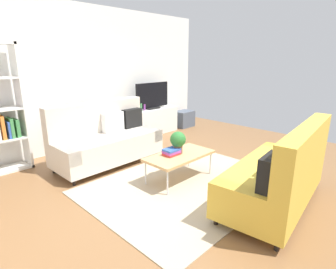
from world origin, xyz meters
TOP-DOWN VIEW (x-y plane):
  - ground_plane at (0.00, 0.00)m, footprint 7.68×7.68m
  - wall_far at (0.00, 2.80)m, footprint 6.40×0.12m
  - area_rug at (-0.07, -0.06)m, footprint 2.90×2.20m
  - couch_beige at (-0.40, 1.56)m, footprint 1.91×0.87m
  - couch_green at (0.27, -1.28)m, footprint 1.98×1.05m
  - coffee_table at (-0.02, 0.14)m, footprint 1.10×0.56m
  - tv_console at (1.52, 2.46)m, footprint 1.40×0.44m
  - tv at (1.52, 2.44)m, footprint 1.00×0.20m
  - storage_trunk at (2.62, 2.36)m, footprint 0.52×0.40m
  - potted_plant at (0.01, 0.21)m, footprint 0.24×0.24m
  - table_book_0 at (-0.12, 0.22)m, footprint 0.24×0.18m
  - table_book_1 at (-0.12, 0.22)m, footprint 0.25×0.20m
  - table_book_2 at (-0.12, 0.22)m, footprint 0.24×0.18m
  - vase_0 at (0.94, 2.51)m, footprint 0.12×0.12m
  - bottle_0 at (1.12, 2.42)m, footprint 0.06×0.06m
  - bottle_1 at (1.24, 2.42)m, footprint 0.05×0.05m

SIDE VIEW (x-z plane):
  - ground_plane at x=0.00m, z-range 0.00..0.00m
  - area_rug at x=-0.07m, z-range 0.00..0.01m
  - storage_trunk at x=2.62m, z-range 0.00..0.44m
  - tv_console at x=1.52m, z-range 0.00..0.64m
  - coffee_table at x=-0.02m, z-range 0.18..0.60m
  - table_book_0 at x=-0.12m, z-range 0.42..0.45m
  - couch_beige at x=-0.40m, z-range -0.10..1.00m
  - couch_green at x=0.27m, z-range -0.10..1.00m
  - table_book_1 at x=-0.12m, z-range 0.45..0.49m
  - table_book_2 at x=-0.12m, z-range 0.49..0.52m
  - potted_plant at x=0.01m, z-range 0.45..0.79m
  - bottle_1 at x=1.24m, z-range 0.64..0.79m
  - vase_0 at x=0.94m, z-range 0.64..0.79m
  - bottle_0 at x=1.12m, z-range 0.64..0.82m
  - tv at x=1.52m, z-range 0.63..1.27m
  - wall_far at x=0.00m, z-range 0.00..2.90m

